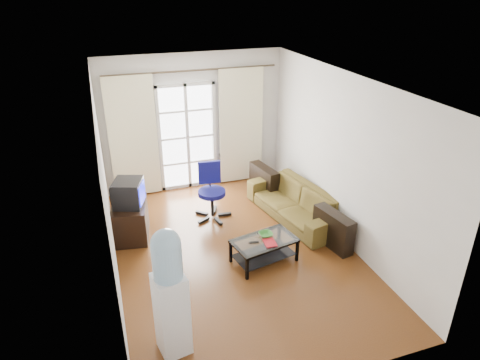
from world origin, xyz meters
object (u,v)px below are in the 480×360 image
at_px(sofa, 295,202).
at_px(crt_tv, 127,193).
at_px(coffee_table, 264,248).
at_px(water_cooler, 170,291).
at_px(tv_stand, 131,220).
at_px(task_chair, 212,202).

bearing_deg(sofa, crt_tv, -106.75).
relative_size(coffee_table, water_cooler, 0.64).
bearing_deg(coffee_table, tv_stand, 143.00).
distance_m(tv_stand, task_chair, 1.46).
distance_m(sofa, water_cooler, 3.56).
bearing_deg(coffee_table, crt_tv, 143.20).
xyz_separation_m(sofa, water_cooler, (-2.64, -2.33, 0.55)).
distance_m(crt_tv, task_chair, 1.55).
height_order(sofa, tv_stand, same).
bearing_deg(crt_tv, sofa, 13.19).
distance_m(task_chair, water_cooler, 3.13).
bearing_deg(tv_stand, coffee_table, -27.57).
xyz_separation_m(sofa, tv_stand, (-2.85, 0.31, -0.00)).
bearing_deg(tv_stand, crt_tv, -65.47).
bearing_deg(coffee_table, task_chair, 103.82).
height_order(tv_stand, crt_tv, crt_tv).
xyz_separation_m(crt_tv, water_cooler, (0.21, -2.63, 0.04)).
xyz_separation_m(tv_stand, task_chair, (1.45, 0.19, -0.00)).
height_order(tv_stand, water_cooler, water_cooler).
height_order(coffee_table, water_cooler, water_cooler).
bearing_deg(water_cooler, task_chair, 56.13).
relative_size(sofa, tv_stand, 2.65).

